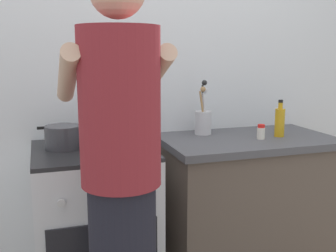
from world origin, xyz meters
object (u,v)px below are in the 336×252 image
at_px(stove_range, 95,230).
at_px(oil_bottle, 280,122).
at_px(utensil_crock, 203,119).
at_px(person, 121,193).
at_px(mixing_bowl, 121,138).
at_px(spice_bottle, 261,132).
at_px(pot, 63,137).

relative_size(stove_range, oil_bottle, 4.16).
distance_m(stove_range, utensil_crock, 0.89).
xyz_separation_m(stove_range, oil_bottle, (1.08, -0.03, 0.54)).
bearing_deg(person, oil_bottle, 28.00).
height_order(mixing_bowl, utensil_crock, utensil_crock).
relative_size(utensil_crock, person, 0.19).
xyz_separation_m(stove_range, person, (0.03, -0.59, 0.41)).
height_order(stove_range, spice_bottle, spice_bottle).
height_order(mixing_bowl, oil_bottle, oil_bottle).
height_order(stove_range, person, person).
bearing_deg(spice_bottle, stove_range, 176.07).
bearing_deg(person, pot, 105.10).
bearing_deg(spice_bottle, mixing_bowl, 178.26).
height_order(utensil_crock, spice_bottle, utensil_crock).
xyz_separation_m(pot, utensil_crock, (0.82, 0.12, 0.03)).
bearing_deg(mixing_bowl, utensil_crock, 20.67).
bearing_deg(oil_bottle, spice_bottle, -167.18).
relative_size(mixing_bowl, spice_bottle, 3.52).
relative_size(stove_range, mixing_bowl, 3.02).
xyz_separation_m(spice_bottle, oil_bottle, (0.14, 0.03, 0.05)).
bearing_deg(pot, stove_range, -17.70).
xyz_separation_m(mixing_bowl, oil_bottle, (0.94, 0.01, 0.03)).
relative_size(mixing_bowl, utensil_crock, 0.91).
bearing_deg(stove_range, spice_bottle, -3.93).
bearing_deg(utensil_crock, oil_bottle, -26.38).
bearing_deg(oil_bottle, stove_range, 178.26).
distance_m(mixing_bowl, person, 0.57).
distance_m(pot, person, 0.67).
distance_m(utensil_crock, oil_bottle, 0.45).
height_order(pot, oil_bottle, oil_bottle).
bearing_deg(spice_bottle, oil_bottle, 12.82).
relative_size(stove_range, person, 0.53).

